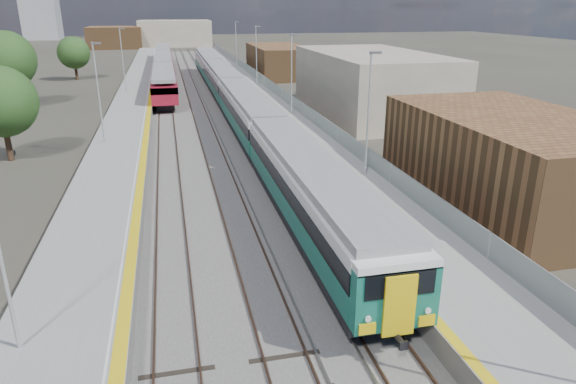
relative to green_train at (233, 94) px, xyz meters
name	(u,v)px	position (x,y,z in m)	size (l,w,h in m)	color
ground	(217,111)	(-1.50, 2.85, -2.29)	(320.00, 320.00, 0.00)	#47443A
ballast_bed	(195,107)	(-3.75, 5.35, -2.26)	(10.50, 155.00, 0.06)	#565451
tracks	(199,104)	(-3.15, 7.03, -2.19)	(8.96, 160.00, 0.17)	#4C3323
platform_right	(260,100)	(3.78, 5.34, -1.76)	(4.70, 155.00, 8.52)	slate
platform_left	(133,106)	(-10.55, 5.34, -1.78)	(4.30, 155.00, 8.52)	slate
buildings	(109,7)	(-19.62, 91.45, 8.41)	(72.00, 185.50, 40.00)	brown
green_train	(233,94)	(0.00, 0.00, 0.00)	(2.96, 82.30, 3.26)	black
red_train	(164,66)	(-7.00, 30.42, -0.16)	(2.86, 58.03, 3.61)	black
tree_a	(0,102)	(-18.53, -13.06, 2.14)	(5.19, 5.19, 7.04)	#382619
tree_b	(6,60)	(-23.77, 9.78, 3.05)	(6.26, 6.26, 8.49)	#382619
tree_c	(74,53)	(-20.37, 32.93, 1.83)	(4.84, 4.84, 6.56)	#382619
tree_d	(364,62)	(19.51, 13.01, 1.47)	(4.41, 4.41, 5.98)	#382619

